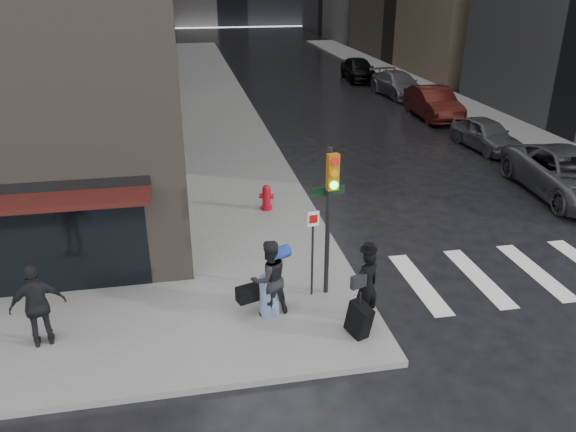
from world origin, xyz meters
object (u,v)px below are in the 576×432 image
parked_car_1 (486,134)px  parked_car_2 (433,103)px  parked_car_4 (358,69)px  parked_car_3 (398,84)px  man_jeans (269,278)px  fire_hydrant (267,198)px  man_greycoat (38,305)px  traffic_light (328,204)px  parked_car_0 (570,174)px  man_overcoat (365,291)px

parked_car_1 → parked_car_2: 5.69m
parked_car_1 → parked_car_4: (-0.40, 17.05, 0.13)m
parked_car_3 → parked_car_4: 5.73m
parked_car_2 → parked_car_3: (0.25, 5.68, -0.07)m
man_jeans → fire_hydrant: (0.87, 5.87, -0.52)m
man_greycoat → parked_car_3: bearing=-138.7°
traffic_light → parked_car_1: 14.58m
man_greycoat → parked_car_3: 28.00m
traffic_light → parked_car_1: traffic_light is taller
man_greycoat → man_jeans: bearing=169.9°
parked_car_0 → parked_car_2: size_ratio=1.16×
parked_car_3 → parked_car_0: bearing=-96.7°
traffic_light → parked_car_4: size_ratio=0.76×
traffic_light → fire_hydrant: 5.69m
traffic_light → man_jeans: bearing=-166.0°
man_overcoat → man_greycoat: man_overcoat is taller
man_greycoat → parked_car_2: man_greycoat is taller
man_jeans → parked_car_4: size_ratio=0.38×
man_overcoat → parked_car_1: 15.13m
man_jeans → parked_car_1: man_jeans is taller
parked_car_3 → traffic_light: bearing=-120.3°
man_greycoat → fire_hydrant: 8.26m
traffic_light → parked_car_1: bearing=40.2°
man_greycoat → parked_car_0: 16.92m
parked_car_0 → parked_car_4: parked_car_4 is taller
traffic_light → parked_car_1: (9.86, 10.59, -1.78)m
man_jeans → parked_car_3: (11.67, 22.50, -0.32)m
man_overcoat → man_jeans: man_overcoat is taller
man_overcoat → parked_car_0: size_ratio=0.33×
man_greycoat → parked_car_1: size_ratio=0.47×
parked_car_3 → parked_car_4: (-0.76, 5.68, 0.07)m
parked_car_4 → parked_car_1: bearing=-85.0°
man_overcoat → fire_hydrant: 6.72m
parked_car_1 → parked_car_4: parked_car_4 is taller
fire_hydrant → parked_car_2: size_ratio=0.17×
parked_car_1 → parked_car_2: size_ratio=0.80×
fire_hydrant → parked_car_1: bearing=26.8°
man_overcoat → fire_hydrant: bearing=-103.3°
man_jeans → fire_hydrant: man_jeans is taller
parked_car_1 → parked_car_2: (0.12, 5.68, 0.13)m
man_overcoat → parked_car_0: bearing=-168.8°
parked_car_1 → traffic_light: bearing=-136.9°
parked_car_1 → man_overcoat: bearing=-132.2°
man_greycoat → traffic_light: bearing=174.3°
man_overcoat → parked_car_0: 11.19m
fire_hydrant → parked_car_2: 15.21m
parked_car_0 → parked_car_3: 17.05m
traffic_light → parked_car_4: 29.26m
man_jeans → man_greycoat: bearing=-15.5°
parked_car_0 → parked_car_1: bearing=94.9°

